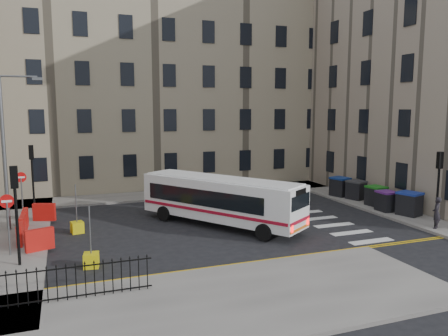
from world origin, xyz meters
TOP-DOWN VIEW (x-y plane):
  - ground at (0.00, 0.00)m, footprint 120.00×120.00m
  - pavement_north at (-6.00, 8.60)m, footprint 36.00×3.20m
  - pavement_east at (9.00, 4.00)m, footprint 2.40×26.00m
  - pavement_sw at (-7.00, -10.00)m, footprint 20.00×6.00m
  - terrace_north at (-7.00, 15.50)m, footprint 38.30×10.80m
  - corner_east at (19.00, 5.00)m, footprint 17.80×24.30m
  - traffic_light_east at (8.60, -5.50)m, footprint 0.28×0.22m
  - traffic_light_nw at (-12.00, 6.50)m, footprint 0.28×0.22m
  - traffic_light_sw at (-12.00, -4.00)m, footprint 0.28×0.22m
  - streetlamp at (-13.00, 2.00)m, footprint 0.50×0.22m
  - no_entry_north at (-12.50, 4.50)m, footprint 0.60×0.08m
  - no_entry_south at (-12.50, -2.50)m, footprint 0.60×0.08m
  - roadworks_barriers at (-11.84, 0.50)m, footprint 1.66×6.26m
  - iron_railings at (-11.25, -8.20)m, footprint 7.80×0.04m
  - bus at (-2.03, -0.66)m, footprint 7.29×9.26m
  - wheelie_bin_a at (9.23, -2.87)m, footprint 1.44×1.55m
  - wheelie_bin_b at (8.68, -1.54)m, footprint 0.99×1.14m
  - wheelie_bin_c at (9.08, -0.08)m, footprint 1.14×1.28m
  - wheelie_bin_d at (9.15, 2.11)m, footprint 1.37×1.47m
  - wheelie_bin_e at (8.76, 3.46)m, footprint 1.38×1.49m
  - pedestrian at (8.43, -5.68)m, footprint 0.74×0.70m
  - bollard_yellow at (-9.61, 0.58)m, footprint 0.71×0.71m
  - bollard_chevron at (-9.23, -4.89)m, footprint 0.68×0.68m

SIDE VIEW (x-z plane):
  - ground at x=0.00m, z-range 0.00..0.00m
  - pavement_north at x=-6.00m, z-range 0.00..0.15m
  - pavement_east at x=9.00m, z-range 0.00..0.15m
  - pavement_sw at x=-7.00m, z-range 0.00..0.15m
  - bollard_yellow at x=-9.61m, z-range 0.00..0.60m
  - bollard_chevron at x=-9.23m, z-range 0.00..0.60m
  - roadworks_barriers at x=-11.84m, z-range 0.15..1.15m
  - iron_railings at x=-11.25m, z-range 0.15..1.35m
  - wheelie_bin_b at x=8.68m, z-range 0.16..1.41m
  - wheelie_bin_c at x=9.08m, z-range 0.16..1.45m
  - wheelie_bin_d at x=9.15m, z-range 0.16..1.47m
  - wheelie_bin_e at x=8.76m, z-range 0.16..1.53m
  - wheelie_bin_a at x=9.23m, z-range 0.16..1.56m
  - pedestrian at x=8.43m, z-range 0.15..1.85m
  - bus at x=-2.03m, z-range 0.21..2.85m
  - no_entry_north at x=-12.50m, z-range 0.58..3.58m
  - no_entry_south at x=-12.50m, z-range 0.58..3.58m
  - traffic_light_east at x=8.60m, z-range 0.82..4.92m
  - traffic_light_nw at x=-12.00m, z-range 0.82..4.92m
  - traffic_light_sw at x=-12.00m, z-range 0.82..4.92m
  - streetlamp at x=-13.00m, z-range 0.27..8.41m
  - terrace_north at x=-7.00m, z-range 0.02..17.22m
  - corner_east at x=19.00m, z-range 0.02..19.22m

